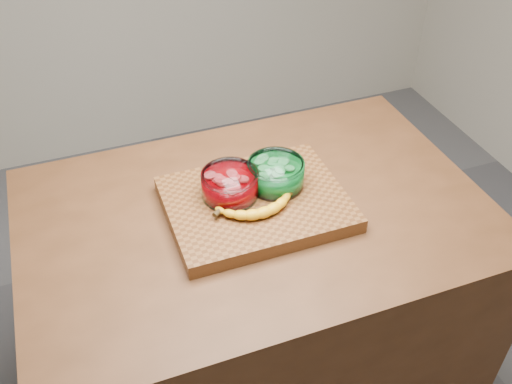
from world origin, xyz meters
name	(u,v)px	position (x,y,z in m)	size (l,w,h in m)	color
counter	(256,319)	(0.00, 0.00, 0.45)	(1.20, 0.80, 0.90)	#502D18
cutting_board	(256,204)	(0.00, 0.00, 0.92)	(0.45, 0.35, 0.04)	brown
bowl_red	(230,185)	(-0.06, 0.03, 0.97)	(0.15, 0.15, 0.07)	white
bowl_green	(276,174)	(0.07, 0.03, 0.97)	(0.15, 0.15, 0.07)	white
banana	(258,205)	(-0.01, -0.05, 0.96)	(0.24, 0.11, 0.03)	#EDA915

